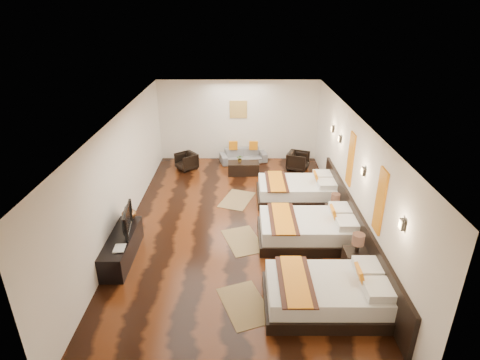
{
  "coord_description": "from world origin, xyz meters",
  "views": [
    {
      "loc": [
        0.09,
        -8.51,
        5.13
      ],
      "look_at": [
        0.07,
        0.4,
        1.1
      ],
      "focal_mm": 29.38,
      "sensor_mm": 36.0,
      "label": 1
    }
  ],
  "objects_px": {
    "nightstand_a": "(355,259)",
    "table_plant": "(240,158)",
    "tv": "(124,220)",
    "sofa": "(243,156)",
    "book": "(114,249)",
    "nightstand_b": "(334,213)",
    "bed_far": "(298,190)",
    "coffee_table": "(243,168)",
    "bed_mid": "(310,229)",
    "bed_near": "(329,293)",
    "figurine": "(129,212)",
    "armchair_left": "(186,161)",
    "armchair_right": "(298,161)",
    "tv_console": "(122,247)"
  },
  "relations": [
    {
      "from": "sofa",
      "to": "coffee_table",
      "type": "xyz_separation_m",
      "value": [
        0.0,
        -1.05,
        -0.03
      ]
    },
    {
      "from": "nightstand_b",
      "to": "table_plant",
      "type": "xyz_separation_m",
      "value": [
        -2.38,
        3.17,
        0.24
      ]
    },
    {
      "from": "tv_console",
      "to": "coffee_table",
      "type": "bearing_deg",
      "value": 60.23
    },
    {
      "from": "bed_mid",
      "to": "armchair_right",
      "type": "height_order",
      "value": "bed_mid"
    },
    {
      "from": "sofa",
      "to": "figurine",
      "type": "bearing_deg",
      "value": -131.86
    },
    {
      "from": "tv",
      "to": "figurine",
      "type": "distance_m",
      "value": 0.56
    },
    {
      "from": "bed_near",
      "to": "book",
      "type": "distance_m",
      "value": 4.33
    },
    {
      "from": "bed_far",
      "to": "nightstand_a",
      "type": "xyz_separation_m",
      "value": [
        0.75,
        -3.33,
        0.03
      ]
    },
    {
      "from": "bed_far",
      "to": "sofa",
      "type": "xyz_separation_m",
      "value": [
        -1.52,
        2.89,
        -0.06
      ]
    },
    {
      "from": "bed_far",
      "to": "coffee_table",
      "type": "xyz_separation_m",
      "value": [
        -1.52,
        1.84,
        -0.09
      ]
    },
    {
      "from": "bed_mid",
      "to": "armchair_left",
      "type": "relative_size",
      "value": 3.76
    },
    {
      "from": "bed_far",
      "to": "tv",
      "type": "xyz_separation_m",
      "value": [
        -4.15,
        -2.62,
        0.54
      ]
    },
    {
      "from": "bed_near",
      "to": "bed_far",
      "type": "xyz_separation_m",
      "value": [
        -0.0,
        4.34,
        -0.01
      ]
    },
    {
      "from": "tv_console",
      "to": "book",
      "type": "bearing_deg",
      "value": -90.0
    },
    {
      "from": "nightstand_a",
      "to": "sofa",
      "type": "relative_size",
      "value": 0.58
    },
    {
      "from": "tv",
      "to": "sofa",
      "type": "distance_m",
      "value": 6.14
    },
    {
      "from": "nightstand_a",
      "to": "tv",
      "type": "bearing_deg",
      "value": 171.81
    },
    {
      "from": "nightstand_a",
      "to": "table_plant",
      "type": "distance_m",
      "value": 5.73
    },
    {
      "from": "bed_mid",
      "to": "nightstand_a",
      "type": "distance_m",
      "value": 1.42
    },
    {
      "from": "bed_near",
      "to": "tv_console",
      "type": "bearing_deg",
      "value": 160.33
    },
    {
      "from": "book",
      "to": "table_plant",
      "type": "xyz_separation_m",
      "value": [
        2.56,
        5.19,
        -0.04
      ]
    },
    {
      "from": "book",
      "to": "armchair_left",
      "type": "bearing_deg",
      "value": 82.19
    },
    {
      "from": "nightstand_a",
      "to": "book",
      "type": "relative_size",
      "value": 3.02
    },
    {
      "from": "bed_near",
      "to": "book",
      "type": "xyz_separation_m",
      "value": [
        -4.2,
        1.03,
        0.26
      ]
    },
    {
      "from": "bed_near",
      "to": "table_plant",
      "type": "height_order",
      "value": "bed_near"
    },
    {
      "from": "table_plant",
      "to": "bed_far",
      "type": "bearing_deg",
      "value": -48.95
    },
    {
      "from": "bed_far",
      "to": "coffee_table",
      "type": "bearing_deg",
      "value": 129.59
    },
    {
      "from": "figurine",
      "to": "sofa",
      "type": "distance_m",
      "value": 5.66
    },
    {
      "from": "bed_mid",
      "to": "figurine",
      "type": "height_order",
      "value": "figurine"
    },
    {
      "from": "bed_mid",
      "to": "tv",
      "type": "xyz_separation_m",
      "value": [
        -4.15,
        -0.5,
        0.52
      ]
    },
    {
      "from": "bed_near",
      "to": "table_plant",
      "type": "relative_size",
      "value": 9.45
    },
    {
      "from": "nightstand_a",
      "to": "sofa",
      "type": "distance_m",
      "value": 6.62
    },
    {
      "from": "figurine",
      "to": "coffee_table",
      "type": "distance_m",
      "value": 4.77
    },
    {
      "from": "bed_mid",
      "to": "tv_console",
      "type": "height_order",
      "value": "bed_mid"
    },
    {
      "from": "tv_console",
      "to": "coffee_table",
      "type": "height_order",
      "value": "tv_console"
    },
    {
      "from": "bed_near",
      "to": "nightstand_a",
      "type": "height_order",
      "value": "nightstand_a"
    },
    {
      "from": "nightstand_a",
      "to": "figurine",
      "type": "relative_size",
      "value": 2.7
    },
    {
      "from": "bed_mid",
      "to": "sofa",
      "type": "relative_size",
      "value": 1.46
    },
    {
      "from": "book",
      "to": "armchair_right",
      "type": "relative_size",
      "value": 0.46
    },
    {
      "from": "tv_console",
      "to": "table_plant",
      "type": "xyz_separation_m",
      "value": [
        2.56,
        4.72,
        0.25
      ]
    },
    {
      "from": "bed_near",
      "to": "nightstand_a",
      "type": "relative_size",
      "value": 2.5
    },
    {
      "from": "bed_near",
      "to": "armchair_left",
      "type": "distance_m",
      "value": 7.42
    },
    {
      "from": "tv",
      "to": "book",
      "type": "height_order",
      "value": "tv"
    },
    {
      "from": "bed_far",
      "to": "coffee_table",
      "type": "relative_size",
      "value": 2.22
    },
    {
      "from": "bed_mid",
      "to": "book",
      "type": "distance_m",
      "value": 4.37
    },
    {
      "from": "nightstand_a",
      "to": "coffee_table",
      "type": "relative_size",
      "value": 0.92
    },
    {
      "from": "book",
      "to": "bed_mid",
      "type": "bearing_deg",
      "value": 15.8
    },
    {
      "from": "bed_mid",
      "to": "armchair_left",
      "type": "xyz_separation_m",
      "value": [
        -3.44,
        4.36,
        -0.02
      ]
    },
    {
      "from": "nightstand_b",
      "to": "book",
      "type": "distance_m",
      "value": 5.35
    },
    {
      "from": "tv_console",
      "to": "tv",
      "type": "xyz_separation_m",
      "value": [
        0.05,
        0.21,
        0.55
      ]
    }
  ]
}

